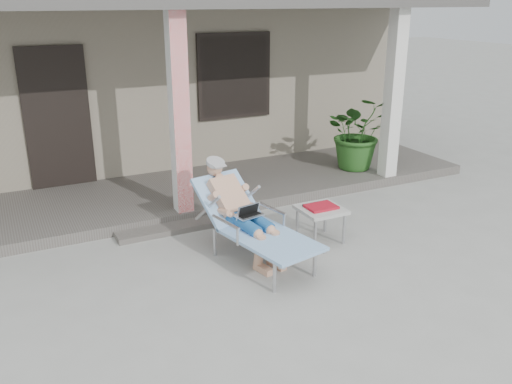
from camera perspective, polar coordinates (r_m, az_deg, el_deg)
ground at (r=5.76m, az=-0.36°, el=-10.32°), size 60.00×60.00×0.00m
house at (r=11.26m, az=-15.43°, el=12.81°), size 10.40×5.40×3.30m
porch_deck at (r=8.28m, az=-9.51°, el=-0.39°), size 10.00×2.00×0.15m
porch_overhang at (r=7.74m, az=-10.56°, el=18.70°), size 10.00×2.30×2.85m
porch_step at (r=7.28m, az=-6.78°, el=-3.46°), size 2.00×0.30×0.07m
lounger at (r=6.19m, az=-1.01°, el=-0.84°), size 1.00×1.83×1.15m
side_table at (r=6.75m, az=6.84°, el=-2.01°), size 0.53×0.53×0.47m
potted_palm at (r=9.28m, az=10.77°, el=6.21°), size 1.40×1.31×1.25m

